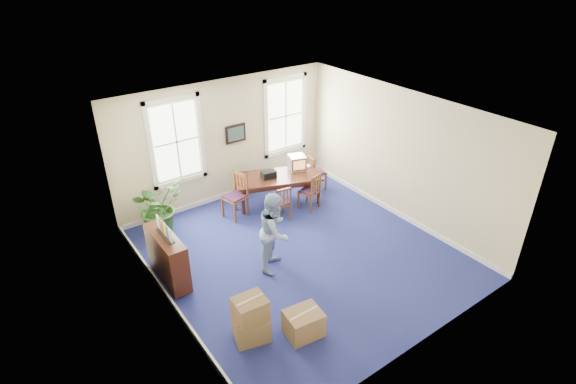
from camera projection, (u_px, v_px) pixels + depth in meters
floor at (300, 253)px, 9.99m from camera, size 6.50×6.50×0.00m
ceiling at (302, 115)px, 8.45m from camera, size 6.50×6.50×0.00m
wall_back at (225, 141)px, 11.53m from camera, size 6.50×0.00×6.50m
wall_front at (429, 272)px, 6.90m from camera, size 6.50×0.00×6.50m
wall_left at (162, 239)px, 7.68m from camera, size 0.00×6.50×6.50m
wall_right at (401, 155)px, 10.75m from camera, size 0.00×6.50×6.50m
baseboard_back at (229, 194)px, 12.25m from camera, size 6.00×0.04×0.12m
baseboard_left at (174, 306)px, 8.44m from camera, size 0.04×6.50×0.12m
baseboard_right at (393, 210)px, 11.48m from camera, size 0.04×6.50×0.12m
window_left at (176, 142)px, 10.71m from camera, size 1.40×0.12×2.20m
window_right at (285, 116)px, 12.34m from camera, size 1.40×0.12×2.20m
wall_picture at (236, 134)px, 11.58m from camera, size 0.58×0.06×0.48m
conference_table at (278, 189)px, 11.84m from camera, size 2.42×1.72×0.75m
crt_tv at (297, 162)px, 11.94m from camera, size 0.54×0.57×0.38m
game_console at (307, 166)px, 12.14m from camera, size 0.18×0.21×0.05m
equipment_bag at (269, 174)px, 11.52m from camera, size 0.39×0.28×0.18m
chair_near_left at (280, 202)px, 11.03m from camera, size 0.47×0.47×0.93m
chair_near_right at (309, 191)px, 11.48m from camera, size 0.56×0.56×1.00m
chair_end_left at (234, 197)px, 11.09m from camera, size 0.62×0.62×1.13m
chair_end_right at (317, 172)px, 12.45m from camera, size 0.49×0.49×0.99m
man at (275, 231)px, 9.20m from camera, size 1.07×1.05×1.73m
credenza at (168, 259)px, 8.96m from camera, size 0.39×1.33×1.04m
brochure_rack at (164, 230)px, 8.64m from camera, size 0.29×0.75×0.33m
potted_plant at (158, 207)px, 10.46m from camera, size 1.51×1.44×1.32m
cardboard_boxes at (258, 309)px, 7.81m from camera, size 1.83×1.83×0.90m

